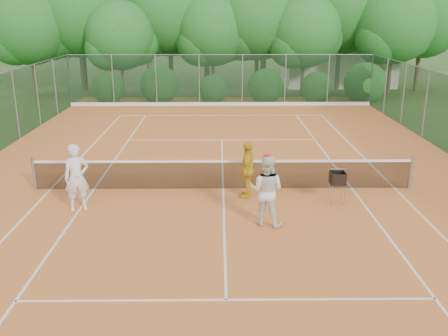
# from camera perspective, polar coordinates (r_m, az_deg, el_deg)

# --- Properties ---
(ground) EXTENTS (120.00, 120.00, 0.00)m
(ground) POSITION_cam_1_polar(r_m,az_deg,el_deg) (15.87, -0.10, -2.50)
(ground) COLOR #274819
(ground) RESTS_ON ground
(clay_court) EXTENTS (18.00, 36.00, 0.02)m
(clay_court) POSITION_cam_1_polar(r_m,az_deg,el_deg) (15.87, -0.10, -2.46)
(clay_court) COLOR orange
(clay_court) RESTS_ON ground
(club_building) EXTENTS (8.00, 5.00, 3.00)m
(club_building) POSITION_cam_1_polar(r_m,az_deg,el_deg) (40.18, 12.77, 11.39)
(club_building) COLOR beige
(club_building) RESTS_ON ground
(tennis_net) EXTENTS (11.97, 0.10, 1.10)m
(tennis_net) POSITION_cam_1_polar(r_m,az_deg,el_deg) (15.70, -0.10, -0.67)
(tennis_net) COLOR gray
(tennis_net) RESTS_ON clay_court
(player_white) EXTENTS (0.81, 0.69, 1.90)m
(player_white) POSITION_cam_1_polar(r_m,az_deg,el_deg) (14.58, -16.49, -1.04)
(player_white) COLOR white
(player_white) RESTS_ON clay_court
(player_center_grp) EXTENTS (1.11, 0.99, 1.93)m
(player_center_grp) POSITION_cam_1_polar(r_m,az_deg,el_deg) (13.02, 4.87, -2.55)
(player_center_grp) COLOR silver
(player_center_grp) RESTS_ON clay_court
(player_yellow) EXTENTS (0.65, 1.09, 1.74)m
(player_yellow) POSITION_cam_1_polar(r_m,az_deg,el_deg) (14.96, 2.73, -0.18)
(player_yellow) COLOR gold
(player_yellow) RESTS_ON clay_court
(ball_hopper) EXTENTS (0.42, 0.42, 0.96)m
(ball_hopper) POSITION_cam_1_polar(r_m,az_deg,el_deg) (14.84, 12.86, -1.20)
(ball_hopper) COLOR gray
(ball_hopper) RESTS_ON clay_court
(stray_ball_a) EXTENTS (0.07, 0.07, 0.07)m
(stray_ball_a) POSITION_cam_1_polar(r_m,az_deg,el_deg) (25.29, -2.22, 5.16)
(stray_ball_a) COLOR #D1E334
(stray_ball_a) RESTS_ON clay_court
(stray_ball_b) EXTENTS (0.07, 0.07, 0.07)m
(stray_ball_b) POSITION_cam_1_polar(r_m,az_deg,el_deg) (26.38, -2.79, 5.66)
(stray_ball_b) COLOR yellow
(stray_ball_b) RESTS_ON clay_court
(stray_ball_c) EXTENTS (0.07, 0.07, 0.07)m
(stray_ball_c) POSITION_cam_1_polar(r_m,az_deg,el_deg) (26.97, -1.07, 5.94)
(stray_ball_c) COLOR #C2E334
(stray_ball_c) RESTS_ON clay_court
(court_markings) EXTENTS (11.03, 23.83, 0.01)m
(court_markings) POSITION_cam_1_polar(r_m,az_deg,el_deg) (15.87, -0.10, -2.42)
(court_markings) COLOR white
(court_markings) RESTS_ON clay_court
(fence_back) EXTENTS (18.07, 0.07, 3.00)m
(fence_back) POSITION_cam_1_polar(r_m,az_deg,el_deg) (30.18, -0.38, 9.99)
(fence_back) COLOR #19381E
(fence_back) RESTS_ON clay_court
(tropical_treeline) EXTENTS (32.10, 8.49, 15.03)m
(tropical_treeline) POSITION_cam_1_polar(r_m,az_deg,el_deg) (35.19, 2.01, 16.90)
(tropical_treeline) COLOR brown
(tropical_treeline) RESTS_ON ground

